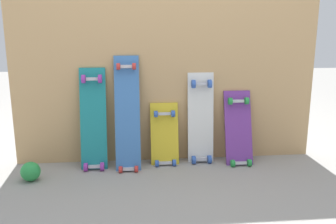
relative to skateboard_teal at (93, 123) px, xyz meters
name	(u,v)px	position (x,y,z in m)	size (l,w,h in m)	color
ground_plane	(167,161)	(0.59, 0.05, -0.36)	(12.00, 12.00, 0.00)	gray
plywood_wall_panel	(166,74)	(0.59, 0.12, 0.36)	(2.47, 0.04, 1.45)	tan
skateboard_teal	(93,123)	(0.00, 0.00, 0.00)	(0.21, 0.24, 0.85)	#197A7F
skateboard_blue	(127,118)	(0.27, -0.03, 0.04)	(0.20, 0.29, 0.95)	#386BAD
skateboard_yellow	(165,138)	(0.57, 0.02, -0.15)	(0.23, 0.19, 0.57)	gold
skateboard_white	(201,122)	(0.87, 0.04, -0.02)	(0.21, 0.17, 0.80)	silver
skateboard_purple	(239,132)	(1.17, -0.01, -0.10)	(0.22, 0.26, 0.66)	#6B338C
rubber_ball	(31,172)	(-0.44, -0.25, -0.29)	(0.14, 0.14, 0.14)	#268C3F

